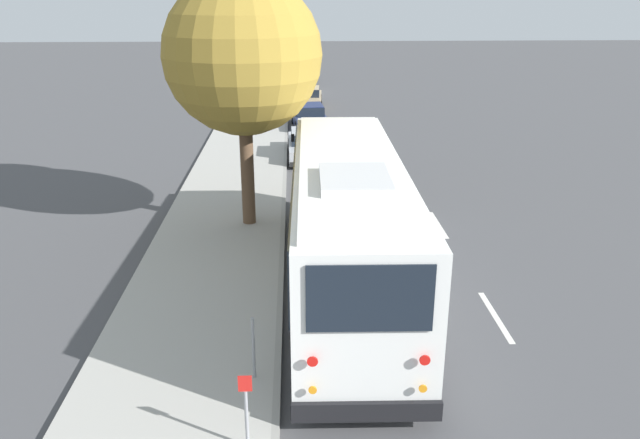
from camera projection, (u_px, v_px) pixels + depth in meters
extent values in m
plane|color=#474749|center=(362.00, 288.00, 15.81)|extent=(160.00, 160.00, 0.00)
cube|color=#A3A099|center=(203.00, 289.00, 15.62)|extent=(80.00, 3.77, 0.15)
cube|color=gray|center=(281.00, 287.00, 15.70)|extent=(80.00, 0.14, 0.15)
cube|color=white|center=(348.00, 223.00, 15.08)|extent=(10.82, 2.75, 3.02)
cube|color=black|center=(347.00, 274.00, 15.56)|extent=(10.88, 2.80, 0.28)
cube|color=black|center=(348.00, 197.00, 14.85)|extent=(9.95, 2.82, 1.45)
cube|color=black|center=(337.00, 144.00, 19.93)|extent=(0.08, 2.20, 1.52)
cube|color=black|center=(370.00, 299.00, 9.74)|extent=(0.07, 2.02, 1.16)
cube|color=black|center=(338.00, 122.00, 19.68)|extent=(0.08, 1.82, 0.22)
cube|color=white|center=(349.00, 161.00, 14.54)|extent=(10.16, 2.50, 0.10)
cube|color=silver|center=(355.00, 180.00, 12.70)|extent=(2.01, 1.47, 0.20)
cube|color=black|center=(337.00, 203.00, 20.65)|extent=(0.16, 2.54, 0.36)
cube|color=black|center=(367.00, 412.00, 10.44)|extent=(0.16, 2.54, 0.36)
cylinder|color=red|center=(313.00, 362.00, 10.02)|extent=(0.03, 0.18, 0.18)
cylinder|color=orange|center=(313.00, 390.00, 10.21)|extent=(0.03, 0.14, 0.14)
cylinder|color=red|center=(425.00, 360.00, 10.05)|extent=(0.03, 0.18, 0.18)
cylinder|color=orange|center=(423.00, 389.00, 10.24)|extent=(0.03, 0.14, 0.14)
cube|color=white|center=(311.00, 198.00, 20.62)|extent=(0.05, 0.32, 0.18)
cube|color=white|center=(362.00, 197.00, 20.66)|extent=(0.05, 0.32, 0.18)
cube|color=black|center=(293.00, 138.00, 19.46)|extent=(0.06, 0.10, 0.24)
cylinder|color=black|center=(303.00, 226.00, 18.49)|extent=(1.08, 0.32, 1.07)
cylinder|color=slate|center=(303.00, 226.00, 18.49)|extent=(0.49, 0.33, 0.48)
cylinder|color=black|center=(377.00, 225.00, 18.54)|extent=(1.08, 0.32, 1.07)
cylinder|color=slate|center=(377.00, 225.00, 18.54)|extent=(0.49, 0.33, 0.48)
cylinder|color=black|center=(302.00, 334.00, 12.67)|extent=(1.08, 0.32, 1.07)
cylinder|color=slate|center=(302.00, 334.00, 12.67)|extent=(0.49, 0.33, 0.48)
cylinder|color=black|center=(410.00, 333.00, 12.71)|extent=(1.08, 0.32, 1.07)
cylinder|color=slate|center=(410.00, 333.00, 12.71)|extent=(0.49, 0.33, 0.48)
cube|color=#A8AAAF|center=(308.00, 148.00, 27.87)|extent=(4.07, 1.77, 0.61)
cube|color=black|center=(308.00, 136.00, 27.58)|extent=(1.94, 1.50, 0.48)
cube|color=#A8AAAF|center=(308.00, 131.00, 27.50)|extent=(1.86, 1.47, 0.05)
cube|color=black|center=(306.00, 142.00, 29.85)|extent=(0.10, 1.66, 0.20)
cube|color=black|center=(310.00, 164.00, 26.03)|extent=(0.10, 1.66, 0.20)
cylinder|color=black|center=(290.00, 145.00, 29.08)|extent=(0.62, 0.21, 0.62)
cylinder|color=slate|center=(290.00, 145.00, 29.08)|extent=(0.28, 0.22, 0.28)
cylinder|color=black|center=(324.00, 144.00, 29.16)|extent=(0.62, 0.21, 0.62)
cylinder|color=slate|center=(324.00, 144.00, 29.16)|extent=(0.28, 0.22, 0.28)
cylinder|color=black|center=(291.00, 159.00, 26.68)|extent=(0.62, 0.21, 0.62)
cylinder|color=slate|center=(291.00, 159.00, 26.68)|extent=(0.28, 0.22, 0.28)
cylinder|color=black|center=(327.00, 158.00, 26.77)|extent=(0.62, 0.21, 0.62)
cylinder|color=slate|center=(327.00, 158.00, 26.77)|extent=(0.28, 0.22, 0.28)
cube|color=#19234C|center=(309.00, 119.00, 33.89)|extent=(4.13, 1.97, 0.63)
cube|color=black|center=(309.00, 109.00, 33.60)|extent=(2.01, 1.58, 0.48)
cube|color=#19234C|center=(309.00, 105.00, 33.52)|extent=(1.93, 1.54, 0.05)
cube|color=black|center=(306.00, 116.00, 35.85)|extent=(0.21, 1.61, 0.20)
cube|color=black|center=(313.00, 131.00, 32.08)|extent=(0.21, 1.61, 0.20)
cylinder|color=black|center=(293.00, 118.00, 35.04)|extent=(0.66, 0.25, 0.64)
cylinder|color=slate|center=(293.00, 118.00, 35.04)|extent=(0.31, 0.24, 0.29)
cylinder|color=black|center=(320.00, 117.00, 35.21)|extent=(0.66, 0.25, 0.64)
cylinder|color=slate|center=(320.00, 117.00, 35.21)|extent=(0.31, 0.24, 0.29)
cylinder|color=black|center=(297.00, 127.00, 32.68)|extent=(0.66, 0.25, 0.64)
cylinder|color=slate|center=(297.00, 127.00, 32.68)|extent=(0.31, 0.24, 0.29)
cylinder|color=black|center=(326.00, 127.00, 32.85)|extent=(0.66, 0.25, 0.64)
cylinder|color=slate|center=(326.00, 127.00, 32.85)|extent=(0.31, 0.24, 0.29)
cube|color=tan|center=(308.00, 100.00, 39.97)|extent=(4.29, 1.97, 0.61)
cube|color=black|center=(307.00, 91.00, 39.68)|extent=(2.07, 1.61, 0.48)
cube|color=tan|center=(307.00, 88.00, 39.59)|extent=(1.99, 1.57, 0.05)
cube|color=black|center=(309.00, 98.00, 42.03)|extent=(0.17, 1.69, 0.20)
cube|color=black|center=(307.00, 109.00, 38.05)|extent=(0.17, 1.69, 0.20)
cylinder|color=black|center=(296.00, 99.00, 41.27)|extent=(0.63, 0.23, 0.62)
cylinder|color=slate|center=(296.00, 99.00, 41.27)|extent=(0.29, 0.23, 0.28)
cylinder|color=black|center=(320.00, 99.00, 41.26)|extent=(0.63, 0.23, 0.62)
cylinder|color=slate|center=(320.00, 99.00, 41.26)|extent=(0.29, 0.23, 0.28)
cylinder|color=black|center=(294.00, 106.00, 38.79)|extent=(0.63, 0.23, 0.62)
cylinder|color=slate|center=(294.00, 106.00, 38.79)|extent=(0.29, 0.23, 0.28)
cylinder|color=black|center=(320.00, 106.00, 38.77)|extent=(0.63, 0.23, 0.62)
cylinder|color=slate|center=(320.00, 106.00, 38.77)|extent=(0.29, 0.23, 0.28)
cube|color=silver|center=(303.00, 86.00, 45.39)|extent=(4.43, 1.77, 0.63)
cube|color=black|center=(303.00, 79.00, 45.09)|extent=(2.11, 1.50, 0.48)
cube|color=silver|center=(303.00, 75.00, 45.01)|extent=(2.03, 1.46, 0.05)
cube|color=black|center=(302.00, 85.00, 47.55)|extent=(0.11, 1.64, 0.20)
cube|color=black|center=(304.00, 94.00, 43.39)|extent=(0.11, 1.64, 0.20)
cylinder|color=black|center=(292.00, 86.00, 46.70)|extent=(0.65, 0.21, 0.64)
cylinder|color=slate|center=(292.00, 86.00, 46.70)|extent=(0.29, 0.23, 0.29)
cylinder|color=black|center=(312.00, 86.00, 46.79)|extent=(0.65, 0.21, 0.64)
cylinder|color=slate|center=(312.00, 86.00, 46.79)|extent=(0.29, 0.23, 0.29)
cylinder|color=black|center=(293.00, 91.00, 44.10)|extent=(0.65, 0.21, 0.64)
cylinder|color=slate|center=(293.00, 91.00, 44.10)|extent=(0.29, 0.23, 0.29)
cylinder|color=black|center=(314.00, 91.00, 44.19)|extent=(0.65, 0.21, 0.64)
cylinder|color=slate|center=(314.00, 91.00, 44.19)|extent=(0.29, 0.23, 0.29)
cube|color=slate|center=(302.00, 76.00, 50.79)|extent=(4.41, 1.82, 0.65)
cube|color=black|center=(302.00, 69.00, 50.48)|extent=(2.10, 1.53, 0.48)
cube|color=slate|center=(302.00, 66.00, 50.40)|extent=(2.02, 1.49, 0.05)
cube|color=black|center=(302.00, 75.00, 52.93)|extent=(0.12, 1.66, 0.20)
cube|color=black|center=(302.00, 82.00, 48.79)|extent=(0.12, 1.66, 0.20)
cylinder|color=black|center=(293.00, 76.00, 52.12)|extent=(0.67, 0.22, 0.66)
cylinder|color=slate|center=(293.00, 76.00, 52.12)|extent=(0.30, 0.23, 0.30)
cylinder|color=black|center=(311.00, 76.00, 52.15)|extent=(0.67, 0.22, 0.66)
cylinder|color=slate|center=(311.00, 76.00, 52.15)|extent=(0.30, 0.23, 0.30)
cylinder|color=black|center=(292.00, 80.00, 49.53)|extent=(0.67, 0.22, 0.66)
cylinder|color=slate|center=(292.00, 80.00, 49.53)|extent=(0.30, 0.23, 0.30)
cylinder|color=black|center=(311.00, 80.00, 49.56)|extent=(0.67, 0.22, 0.66)
cylinder|color=slate|center=(311.00, 80.00, 49.56)|extent=(0.30, 0.23, 0.30)
cylinder|color=brown|center=(247.00, 168.00, 19.26)|extent=(0.41, 0.41, 3.55)
sphere|color=olive|center=(243.00, 55.00, 18.08)|extent=(4.65, 4.65, 4.65)
cylinder|color=gray|center=(247.00, 419.00, 9.94)|extent=(0.06, 0.06, 1.07)
cube|color=red|center=(245.00, 384.00, 9.71)|extent=(0.02, 0.22, 0.28)
cylinder|color=gray|center=(253.00, 348.00, 11.72)|extent=(0.06, 0.06, 1.28)
cube|color=silver|center=(496.00, 316.00, 14.44)|extent=(2.40, 0.14, 0.01)
cube|color=silver|center=(438.00, 225.00, 20.06)|extent=(2.40, 0.14, 0.01)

